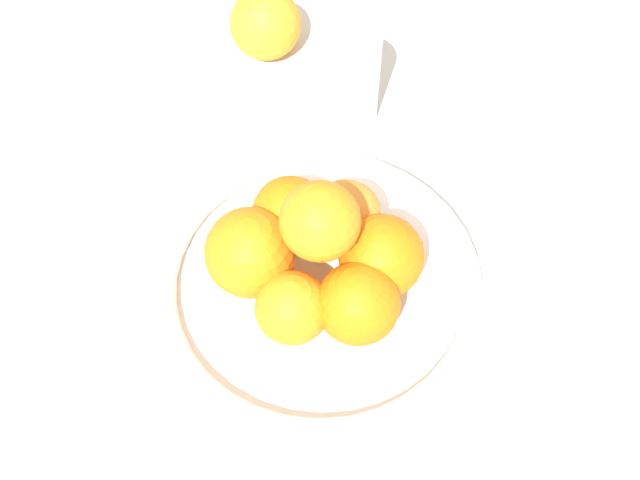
{
  "coord_description": "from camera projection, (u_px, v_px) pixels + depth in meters",
  "views": [
    {
      "loc": [
        0.01,
        -0.4,
        0.75
      ],
      "look_at": [
        0.0,
        0.0,
        0.1
      ],
      "focal_mm": 50.0,
      "sensor_mm": 36.0,
      "label": 1
    }
  ],
  "objects": [
    {
      "name": "drinking_glass",
      "position": [
        349.0,
        79.0,
        0.92
      ],
      "size": [
        0.06,
        0.06,
        0.12
      ],
      "primitive_type": "cylinder",
      "color": "white",
      "rests_on": "ground_plane"
    },
    {
      "name": "stray_orange",
      "position": [
        266.0,
        24.0,
        0.98
      ],
      "size": [
        0.08,
        0.08,
        0.08
      ],
      "primitive_type": "sphere",
      "color": "orange",
      "rests_on": "ground_plane"
    },
    {
      "name": "ground_plane",
      "position": [
        320.0,
        295.0,
        0.85
      ],
      "size": [
        4.0,
        4.0,
        0.0
      ],
      "primitive_type": "plane",
      "color": "beige"
    },
    {
      "name": "fruit_bowl",
      "position": [
        320.0,
        286.0,
        0.83
      ],
      "size": [
        0.3,
        0.3,
        0.03
      ],
      "color": "silver",
      "rests_on": "ground_plane"
    },
    {
      "name": "orange_pile",
      "position": [
        317.0,
        253.0,
        0.78
      ],
      "size": [
        0.2,
        0.16,
        0.13
      ],
      "color": "orange",
      "rests_on": "fruit_bowl"
    }
  ]
}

